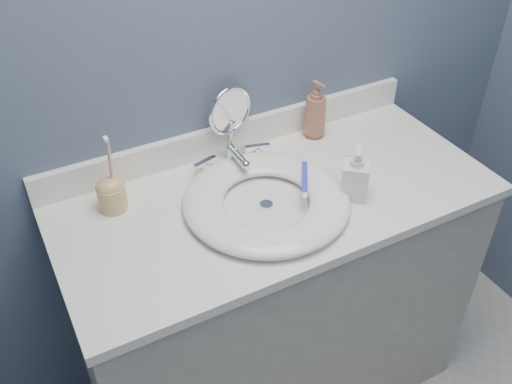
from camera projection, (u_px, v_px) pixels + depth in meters
back_wall at (230, 49)px, 1.57m from camera, size 2.20×0.02×2.40m
vanity_cabinet at (274, 304)px, 1.86m from camera, size 1.20×0.55×0.85m
countertop at (277, 199)px, 1.59m from camera, size 1.22×0.57×0.03m
backsplash at (234, 136)px, 1.73m from camera, size 1.22×0.02×0.09m
basin at (266, 201)px, 1.53m from camera, size 0.45×0.45×0.04m
drain at (266, 205)px, 1.53m from camera, size 0.04×0.04×0.01m
faucet at (234, 161)px, 1.66m from camera, size 0.25×0.13×0.07m
makeup_mirror at (230, 118)px, 1.66m from camera, size 0.15×0.09×0.23m
soap_bottle_amber at (315, 109)px, 1.76m from camera, size 0.08×0.08×0.19m
soap_bottle_clear at (356, 172)px, 1.53m from camera, size 0.10×0.10×0.16m
toothbrush_holder at (111, 193)px, 1.50m from camera, size 0.08×0.08×0.22m
toothbrush_lying at (305, 181)px, 1.55m from camera, size 0.10×0.15×0.02m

